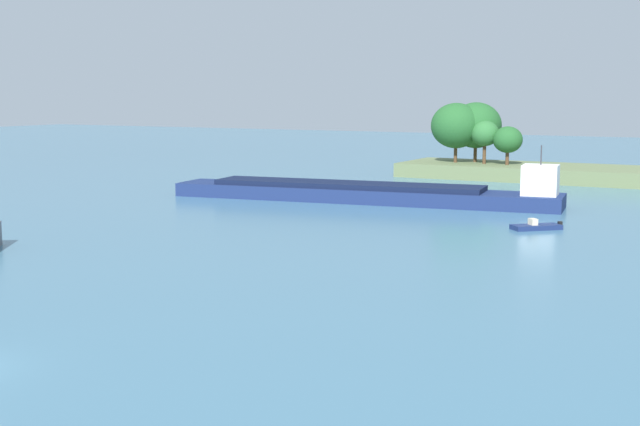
# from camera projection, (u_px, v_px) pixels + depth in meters

# --- Properties ---
(treeline_island) EXTENTS (63.02, 11.98, 10.14)m
(treeline_island) POSITION_uv_depth(u_px,v_px,m) (632.00, 158.00, 99.89)
(treeline_island) COLOR #66754C
(treeline_island) RESTS_ON ground
(small_motorboat) EXTENTS (3.88, 3.76, 0.87)m
(small_motorboat) POSITION_uv_depth(u_px,v_px,m) (536.00, 227.00, 66.25)
(small_motorboat) COLOR navy
(small_motorboat) RESTS_ON ground
(cargo_barge) EXTENTS (39.42, 10.90, 5.95)m
(cargo_barge) POSITION_uv_depth(u_px,v_px,m) (368.00, 192.00, 83.27)
(cargo_barge) COLOR navy
(cargo_barge) RESTS_ON ground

